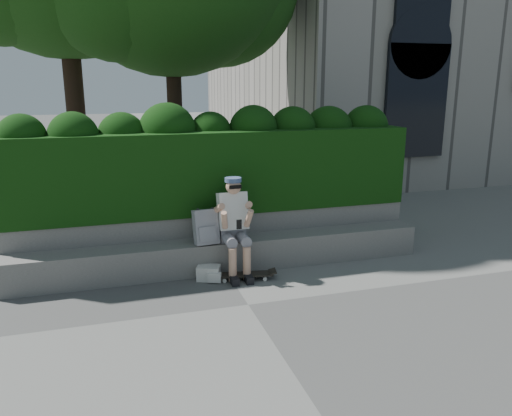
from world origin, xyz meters
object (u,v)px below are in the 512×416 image
object	(u,v)px
skateboard	(244,275)
backpack_plaid	(206,227)
person	(234,222)
backpack_ground	(209,273)

from	to	relation	value
skateboard	backpack_plaid	world-z (taller)	backpack_plaid
backpack_plaid	skateboard	bearing A→B (deg)	-43.52
backpack_plaid	person	bearing A→B (deg)	-17.20
person	skateboard	size ratio (longest dim) A/B	1.70
skateboard	backpack_plaid	bearing A→B (deg)	151.55
person	backpack_plaid	xyz separation A→B (m)	(-0.38, 0.08, -0.06)
skateboard	backpack_ground	xyz separation A→B (m)	(-0.47, 0.14, 0.03)
backpack_plaid	backpack_ground	world-z (taller)	backpack_plaid
backpack_ground	backpack_plaid	bearing A→B (deg)	106.50
skateboard	backpack_ground	world-z (taller)	backpack_ground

